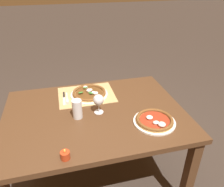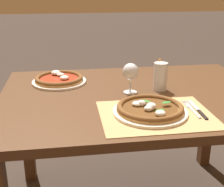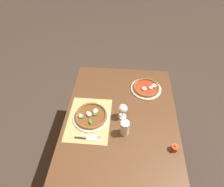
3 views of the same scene
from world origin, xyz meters
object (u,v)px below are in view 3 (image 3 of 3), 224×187
pizza_far (147,88)px  fork (90,136)px  pizza_near (91,115)px  wine_glass (123,109)px  knife (88,139)px  votive_candle (175,148)px  pint_glass (125,128)px

pizza_far → fork: pizza_far is taller
pizza_near → wine_glass: size_ratio=2.07×
fork → knife: knife is taller
pizza_far → votive_candle: (0.64, 0.19, 0.00)m
wine_glass → pint_glass: 0.17m
pint_glass → knife: (0.08, -0.29, -0.06)m
pizza_near → votive_candle: (0.25, 0.69, 0.00)m
pizza_far → fork: bearing=-39.8°
pizza_far → votive_candle: 0.67m
votive_candle → fork: bearing=-94.9°
pizza_far → fork: (0.58, -0.48, -0.01)m
knife → pint_glass: bearing=105.9°
wine_glass → fork: 0.36m
wine_glass → votive_candle: wine_glass is taller
fork → knife: 0.03m
pizza_near → pint_glass: (0.14, 0.30, 0.05)m
knife → votive_candle: size_ratio=2.99×
pint_glass → knife: 0.31m
pizza_near → votive_candle: size_ratio=4.45×
pint_glass → pizza_far: bearing=159.0°
knife → pizza_near: bearing=-178.7°
pizza_near → pint_glass: pint_glass is taller
knife → pizza_far: bearing=140.7°
fork → knife: size_ratio=0.93×
pizza_near → fork: (0.20, 0.02, -0.02)m
pizza_near → pizza_far: pizza_near is taller
pizza_far → wine_glass: 0.43m
pint_glass → fork: 0.30m
wine_glass → pizza_near: bearing=-84.7°
pint_glass → fork: size_ratio=0.72×
wine_glass → fork: wine_glass is taller
pizza_near → votive_candle: 0.73m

